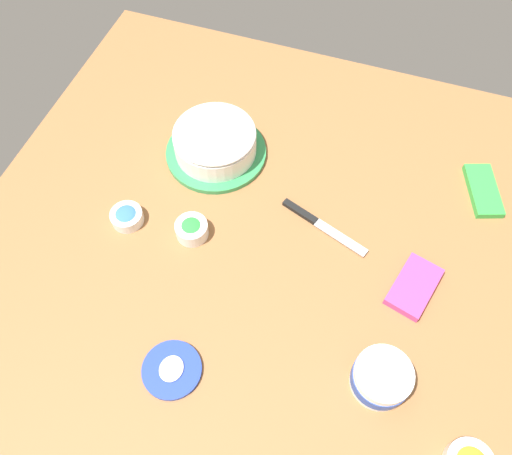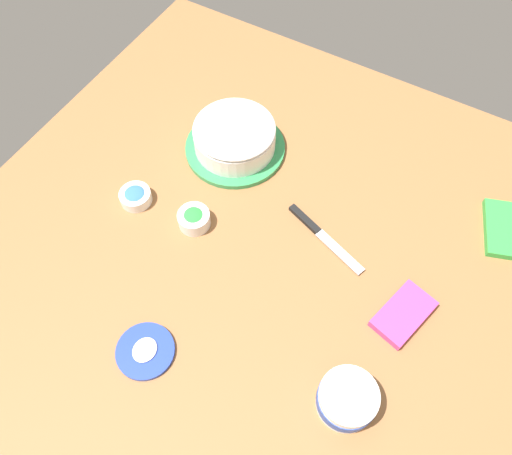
{
  "view_description": "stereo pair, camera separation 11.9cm",
  "coord_description": "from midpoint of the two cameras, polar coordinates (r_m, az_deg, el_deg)",
  "views": [
    {
      "loc": [
        0.48,
        0.1,
        1.06
      ],
      "look_at": [
        -0.11,
        -0.1,
        0.04
      ],
      "focal_mm": 36.16,
      "sensor_mm": 36.0,
      "label": 1
    },
    {
      "loc": [
        0.43,
        0.21,
        1.06
      ],
      "look_at": [
        -0.11,
        -0.1,
        0.04
      ],
      "focal_mm": 36.16,
      "sensor_mm": 36.0,
      "label": 2
    }
  ],
  "objects": [
    {
      "name": "ground_plane",
      "position": [
        1.16,
        -0.16,
        -6.78
      ],
      "size": [
        1.54,
        1.54,
        0.0
      ],
      "primitive_type": "plane",
      "color": "#936038"
    },
    {
      "name": "frosted_cake",
      "position": [
        1.34,
        -7.12,
        9.13
      ],
      "size": [
        0.26,
        0.26,
        0.1
      ],
      "color": "#339351",
      "rests_on": "ground_plane"
    },
    {
      "name": "frosting_tub",
      "position": [
        1.07,
        10.51,
        -16.32
      ],
      "size": [
        0.12,
        0.12,
        0.07
      ],
      "color": "white",
      "rests_on": "ground_plane"
    },
    {
      "name": "frosting_tub_lid",
      "position": [
        1.12,
        -12.45,
        -15.38
      ],
      "size": [
        0.12,
        0.12,
        0.02
      ],
      "color": "#233DAD",
      "rests_on": "ground_plane"
    },
    {
      "name": "spreading_knife",
      "position": [
        1.24,
        3.98,
        0.38
      ],
      "size": [
        0.1,
        0.23,
        0.01
      ],
      "color": "silver",
      "rests_on": "ground_plane"
    },
    {
      "name": "sprinkle_bowl_green",
      "position": [
        1.22,
        -9.91,
        -0.38
      ],
      "size": [
        0.08,
        0.08,
        0.04
      ],
      "color": "white",
      "rests_on": "ground_plane"
    },
    {
      "name": "sprinkle_bowl_blue",
      "position": [
        1.28,
        -16.72,
        0.98
      ],
      "size": [
        0.08,
        0.08,
        0.04
      ],
      "color": "white",
      "rests_on": "ground_plane"
    },
    {
      "name": "candy_box_lower",
      "position": [
        1.19,
        14.35,
        -6.59
      ],
      "size": [
        0.16,
        0.12,
        0.02
      ],
      "primitive_type": "cube",
      "rotation": [
        0.0,
        0.0,
        -0.27
      ],
      "color": "#E53D8E",
      "rests_on": "ground_plane"
    },
    {
      "name": "candy_box_upper",
      "position": [
        1.38,
        21.62,
        3.64
      ],
      "size": [
        0.17,
        0.11,
        0.02
      ],
      "primitive_type": "cube",
      "rotation": [
        0.0,
        0.0,
        0.34
      ],
      "color": "green",
      "rests_on": "ground_plane"
    }
  ]
}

